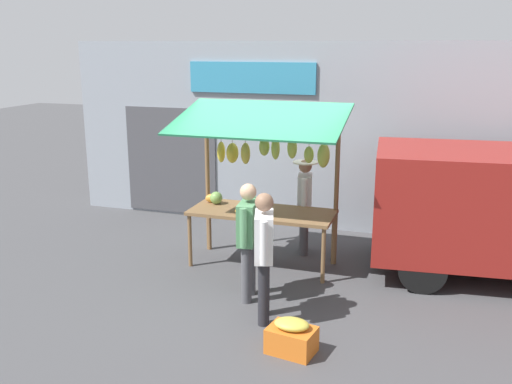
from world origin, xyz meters
The scene contains 7 objects.
ground_plane centered at (0.00, 0.00, 0.00)m, with size 40.00×40.00×0.00m, color #424244.
street_backdrop centered at (0.06, -2.20, 1.70)m, with size 9.00×0.30×3.40m.
market_stall centered at (0.03, -0.07, 1.55)m, with size 2.50×1.46×2.50m.
vendor_with_sunhat centered at (-0.49, -0.75, 0.91)m, with size 0.40×0.67×1.56m.
shopper_with_shopping_bag centered at (-0.57, 1.73, 0.95)m, with size 0.35×0.68×1.64m.
shopper_in_grey_tee centered at (-0.19, 1.20, 0.92)m, with size 0.27×0.68×1.60m.
produce_crate_near centered at (-1.10, 2.38, 0.18)m, with size 0.57×0.45×0.40m.
Camera 1 is at (-2.49, 7.93, 3.34)m, focal length 39.90 mm.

